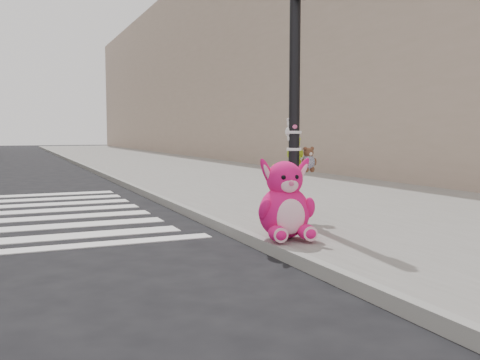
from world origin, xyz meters
name	(u,v)px	position (x,y,z in m)	size (l,w,h in m)	color
ground	(153,277)	(0.00, 0.00, 0.00)	(120.00, 120.00, 0.00)	black
sidewalk_near	(231,177)	(5.00, 10.00, 0.07)	(7.00, 80.00, 0.14)	slate
curb_edge	(118,181)	(1.55, 10.00, 0.07)	(0.12, 80.00, 0.15)	gray
bld_near	(255,63)	(10.50, 20.00, 5.00)	(5.00, 60.00, 10.00)	tan
signal_pole	(294,111)	(2.61, 1.82, 1.76)	(0.69, 0.50, 4.00)	black
pink_bunny	(285,205)	(1.80, 0.57, 0.55)	(0.72, 0.81, 1.01)	#EE1473
red_teddy	(272,227)	(1.80, 0.94, 0.23)	(0.13, 0.09, 0.18)	#AB2D11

